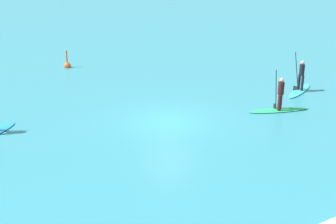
{
  "coord_description": "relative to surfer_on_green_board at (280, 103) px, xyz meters",
  "views": [
    {
      "loc": [
        -11.21,
        -18.23,
        8.47
      ],
      "look_at": [
        0.0,
        0.0,
        0.5
      ],
      "focal_mm": 50.09,
      "sensor_mm": 36.0,
      "label": 1
    }
  ],
  "objects": [
    {
      "name": "surfer_on_green_board",
      "position": [
        0.0,
        0.0,
        0.0
      ],
      "size": [
        3.32,
        1.76,
        2.13
      ],
      "rotation": [
        0.0,
        0.0,
        2.79
      ],
      "color": "#23B266",
      "rests_on": "ground_plane"
    },
    {
      "name": "ground_plane",
      "position": [
        -5.75,
        1.73,
        -0.44
      ],
      "size": [
        120.0,
        120.0,
        0.0
      ],
      "primitive_type": "plane",
      "color": "teal",
      "rests_on": "ground"
    },
    {
      "name": "surfer_on_teal_board",
      "position": [
        3.4,
        1.8,
        -0.01
      ],
      "size": [
        3.19,
        1.93,
        2.34
      ],
      "rotation": [
        0.0,
        0.0,
        3.58
      ],
      "color": "#33C6CC",
      "rests_on": "ground_plane"
    },
    {
      "name": "marker_buoy",
      "position": [
        -6.36,
        14.14,
        -0.27
      ],
      "size": [
        0.48,
        0.48,
        1.33
      ],
      "color": "#E55119",
      "rests_on": "ground_plane"
    }
  ]
}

